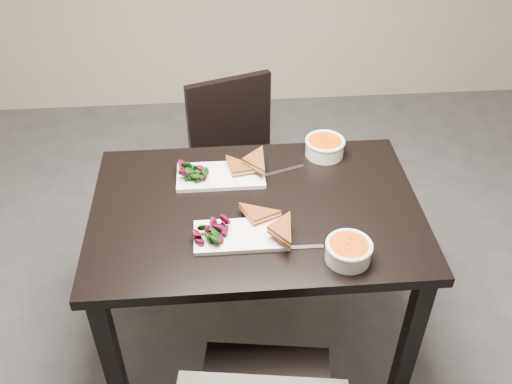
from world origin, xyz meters
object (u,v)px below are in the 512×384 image
(plate_far, at_px, (221,176))
(soup_bowl_far, at_px, (325,146))
(plate_near, at_px, (241,235))
(table, at_px, (256,227))
(soup_bowl_near, at_px, (349,250))
(chair_far, at_px, (238,156))

(plate_far, xyz_separation_m, soup_bowl_far, (0.43, 0.12, 0.03))
(plate_near, distance_m, soup_bowl_far, 0.59)
(table, xyz_separation_m, soup_bowl_near, (0.28, -0.28, 0.14))
(plate_near, bearing_deg, soup_bowl_far, 51.65)
(soup_bowl_near, bearing_deg, soup_bowl_far, 87.50)
(soup_bowl_far, bearing_deg, plate_far, -163.88)
(plate_near, bearing_deg, plate_far, 99.80)
(table, distance_m, plate_far, 0.25)
(plate_far, height_order, soup_bowl_far, soup_bowl_far)
(plate_near, distance_m, plate_far, 0.35)
(chair_far, bearing_deg, plate_near, -110.52)
(table, height_order, chair_far, chair_far)
(table, relative_size, plate_far, 3.55)
(plate_near, xyz_separation_m, plate_far, (-0.06, 0.34, 0.00))
(chair_far, relative_size, plate_near, 2.65)
(soup_bowl_far, bearing_deg, plate_near, -128.35)
(chair_far, distance_m, plate_far, 0.59)
(table, distance_m, plate_near, 0.20)
(table, bearing_deg, plate_near, -112.28)
(table, relative_size, plate_near, 3.74)
(plate_near, relative_size, soup_bowl_near, 2.07)
(chair_far, height_order, soup_bowl_near, chair_far)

